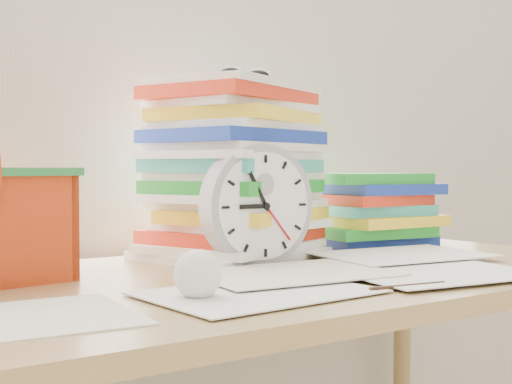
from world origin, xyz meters
TOP-DOWN VIEW (x-y plane):
  - desk at (0.00, 1.60)m, footprint 1.40×0.70m
  - paper_stack at (0.08, 1.82)m, footprint 0.43×0.40m
  - clock at (0.03, 1.67)m, footprint 0.22×0.04m
  - sunglasses at (0.10, 1.81)m, footprint 0.13×0.11m
  - book_stack at (0.44, 1.79)m, footprint 0.29×0.23m
  - crumpled_ball at (-0.22, 1.45)m, footprint 0.07×0.07m
  - pen at (0.07, 1.34)m, footprint 0.13×0.03m
  - scattered_papers at (0.00, 1.60)m, footprint 1.26×0.42m

SIDE VIEW (x-z plane):
  - desk at x=0.00m, z-range 0.30..1.05m
  - pen at x=0.07m, z-range 0.75..0.76m
  - scattered_papers at x=0.00m, z-range 0.75..0.77m
  - crumpled_ball at x=-0.22m, z-range 0.75..0.82m
  - book_stack at x=0.44m, z-range 0.75..0.92m
  - clock at x=0.03m, z-range 0.75..0.97m
  - paper_stack at x=0.08m, z-range 0.75..1.10m
  - sunglasses at x=0.10m, z-range 1.10..1.13m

